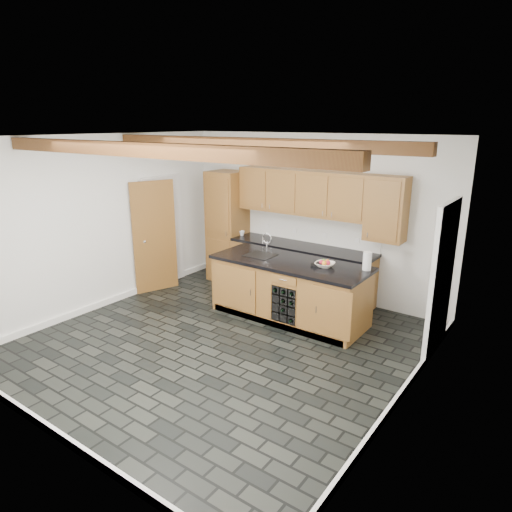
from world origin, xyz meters
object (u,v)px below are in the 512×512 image
Objects in this scene: island at (289,290)px; paper_towel at (367,261)px; kitchen_scale at (318,265)px; fruit_bowl at (325,265)px.

island is 1.30m from paper_towel.
paper_towel reaches higher than island.
kitchen_scale is (0.47, 0.03, 0.49)m from island.
kitchen_scale is at bearing 4.23° from island.
fruit_bowl reaches higher than kitchen_scale.
island is 9.35× the size of paper_towel.
fruit_bowl is 0.61m from paper_towel.
kitchen_scale reaches higher than island.
fruit_bowl reaches higher than island.
paper_towel is (1.11, 0.29, 0.60)m from island.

